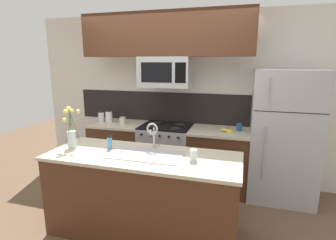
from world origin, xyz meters
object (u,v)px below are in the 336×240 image
at_px(sink_faucet, 153,132).
at_px(flower_vase, 71,135).
at_px(microwave, 166,72).
at_px(banana_bunch, 227,130).
at_px(refrigerator, 283,136).
at_px(storage_jar_short, 123,120).
at_px(coffee_tin, 239,127).
at_px(dish_soap_bottle, 110,143).
at_px(storage_jar_tall, 101,116).
at_px(drinking_glass, 193,155).
at_px(stove_range, 166,154).
at_px(storage_jar_medium, 109,116).

distance_m(sink_faucet, flower_vase, 0.92).
bearing_deg(microwave, banana_bunch, -2.56).
height_order(refrigerator, storage_jar_short, refrigerator).
height_order(storage_jar_short, flower_vase, flower_vase).
bearing_deg(flower_vase, coffee_tin, 36.12).
bearing_deg(flower_vase, dish_soap_bottle, 10.57).
relative_size(storage_jar_tall, coffee_tin, 1.60).
distance_m(storage_jar_short, coffee_tin, 1.78).
xyz_separation_m(storage_jar_tall, dish_soap_bottle, (0.80, -1.19, -0.02)).
relative_size(storage_jar_short, coffee_tin, 0.97).
xyz_separation_m(storage_jar_tall, flower_vase, (0.37, -1.28, 0.06)).
bearing_deg(flower_vase, sink_faucet, 14.04).
bearing_deg(drinking_glass, flower_vase, 179.53).
bearing_deg(flower_vase, storage_jar_tall, 106.25).
xyz_separation_m(stove_range, storage_jar_tall, (-1.11, 0.01, 0.54)).
xyz_separation_m(storage_jar_tall, drinking_glass, (1.78, -1.29, -0.03)).
relative_size(coffee_tin, flower_vase, 0.23).
relative_size(stove_range, microwave, 1.25).
bearing_deg(flower_vase, microwave, 59.45).
xyz_separation_m(stove_range, sink_faucet, (0.16, -1.04, 0.65)).
relative_size(storage_jar_tall, dish_soap_bottle, 1.07).
bearing_deg(banana_bunch, storage_jar_medium, 177.49).
relative_size(microwave, sink_faucet, 2.43).
relative_size(refrigerator, drinking_glass, 14.64).
bearing_deg(refrigerator, banana_bunch, -173.76).
distance_m(refrigerator, coffee_tin, 0.59).
distance_m(banana_bunch, flower_vase, 2.04).
height_order(banana_bunch, sink_faucet, sink_faucet).
distance_m(stove_range, storage_jar_tall, 1.23).
xyz_separation_m(stove_range, flower_vase, (-0.74, -1.27, 0.60)).
relative_size(storage_jar_medium, flower_vase, 0.41).
bearing_deg(dish_soap_bottle, storage_jar_short, 109.24).
bearing_deg(refrigerator, storage_jar_short, -178.93).
xyz_separation_m(microwave, storage_jar_medium, (-0.98, 0.04, -0.72)).
relative_size(storage_jar_short, sink_faucet, 0.35).
distance_m(microwave, storage_jar_medium, 1.21).
bearing_deg(stove_range, storage_jar_short, -178.05).
height_order(stove_range, coffee_tin, coffee_tin).
bearing_deg(storage_jar_short, storage_jar_medium, 170.37).
bearing_deg(drinking_glass, storage_jar_medium, 141.64).
bearing_deg(sink_faucet, flower_vase, -165.96).
xyz_separation_m(coffee_tin, flower_vase, (-1.81, -1.32, 0.09)).
xyz_separation_m(coffee_tin, drinking_glass, (-0.40, -1.33, 0.01)).
height_order(storage_jar_tall, storage_jar_medium, storage_jar_medium).
distance_m(storage_jar_medium, flower_vase, 1.31).
distance_m(storage_jar_tall, storage_jar_medium, 0.13).
bearing_deg(sink_faucet, storage_jar_short, 130.43).
height_order(storage_jar_medium, drinking_glass, storage_jar_medium).
relative_size(sink_faucet, dish_soap_bottle, 1.85).
bearing_deg(refrigerator, storage_jar_tall, -179.71).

